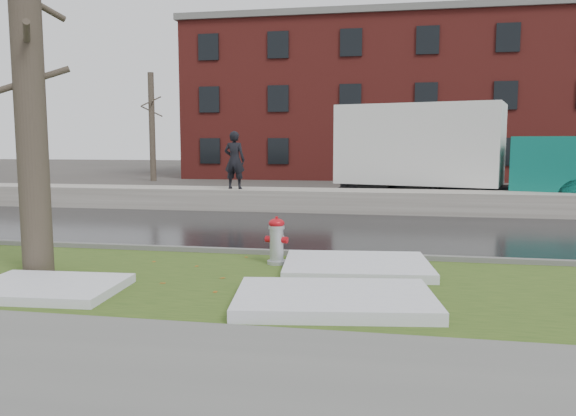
% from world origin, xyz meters
% --- Properties ---
extents(ground, '(120.00, 120.00, 0.00)m').
position_xyz_m(ground, '(0.00, 0.00, 0.00)').
color(ground, '#47423D').
rests_on(ground, ground).
extents(verge, '(60.00, 4.50, 0.04)m').
position_xyz_m(verge, '(0.00, -1.25, 0.02)').
color(verge, '#2B4517').
rests_on(verge, ground).
extents(sidewalk, '(60.00, 3.00, 0.05)m').
position_xyz_m(sidewalk, '(0.00, -5.00, 0.03)').
color(sidewalk, slate).
rests_on(sidewalk, ground).
extents(road, '(60.00, 7.00, 0.03)m').
position_xyz_m(road, '(0.00, 4.50, 0.01)').
color(road, black).
rests_on(road, ground).
extents(parking_lot, '(60.00, 9.00, 0.03)m').
position_xyz_m(parking_lot, '(0.00, 13.00, 0.01)').
color(parking_lot, slate).
rests_on(parking_lot, ground).
extents(curb, '(60.00, 0.15, 0.14)m').
position_xyz_m(curb, '(0.00, 1.00, 0.07)').
color(curb, slate).
rests_on(curb, ground).
extents(snowbank, '(60.00, 1.60, 0.75)m').
position_xyz_m(snowbank, '(0.00, 8.70, 0.38)').
color(snowbank, '#B1ABA1').
rests_on(snowbank, ground).
extents(brick_building, '(26.00, 12.00, 10.00)m').
position_xyz_m(brick_building, '(2.00, 30.00, 5.00)').
color(brick_building, maroon).
rests_on(brick_building, ground).
extents(bg_tree_left, '(1.40, 1.62, 6.50)m').
position_xyz_m(bg_tree_left, '(-12.00, 22.00, 3.33)').
color(bg_tree_left, brown).
rests_on(bg_tree_left, ground).
extents(bg_tree_center, '(1.40, 1.62, 6.50)m').
position_xyz_m(bg_tree_center, '(-6.00, 26.00, 3.33)').
color(bg_tree_center, brown).
rests_on(bg_tree_center, ground).
extents(fire_hydrant, '(0.45, 0.41, 0.92)m').
position_xyz_m(fire_hydrant, '(0.21, 0.14, 0.53)').
color(fire_hydrant, '#A9ABB1').
rests_on(fire_hydrant, verge).
extents(tree, '(1.22, 1.38, 6.50)m').
position_xyz_m(tree, '(-3.80, -1.38, 3.32)').
color(tree, brown).
rests_on(tree, verge).
extents(box_truck, '(11.29, 4.88, 3.74)m').
position_xyz_m(box_truck, '(4.48, 11.10, 1.98)').
color(box_truck, black).
rests_on(box_truck, ground).
extents(worker, '(0.74, 0.50, 1.98)m').
position_xyz_m(worker, '(-2.99, 8.48, 1.74)').
color(worker, black).
rests_on(worker, snowbank).
extents(snow_patch_near, '(2.80, 2.27, 0.16)m').
position_xyz_m(snow_patch_near, '(1.74, -0.10, 0.12)').
color(snow_patch_near, silver).
rests_on(snow_patch_near, verge).
extents(snow_patch_far, '(2.29, 1.73, 0.14)m').
position_xyz_m(snow_patch_far, '(-2.88, -2.50, 0.11)').
color(snow_patch_far, silver).
rests_on(snow_patch_far, verge).
extents(snow_patch_side, '(3.03, 2.18, 0.18)m').
position_xyz_m(snow_patch_side, '(1.57, -2.40, 0.13)').
color(snow_patch_side, silver).
rests_on(snow_patch_side, verge).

